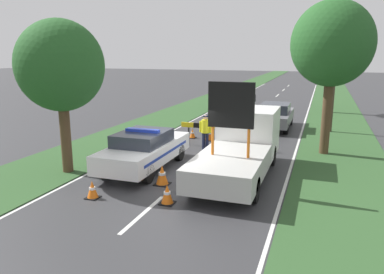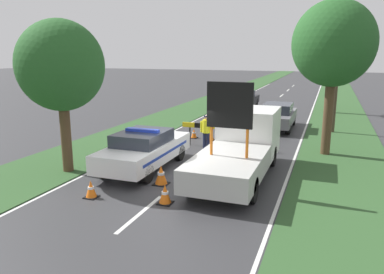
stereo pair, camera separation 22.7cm
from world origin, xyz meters
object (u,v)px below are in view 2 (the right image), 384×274
object	(u,v)px
traffic_cone_behind_barrier	(194,133)
roadside_tree_mid_left	(61,66)
police_officer	(206,129)
traffic_cone_lane_edge	(165,194)
roadside_tree_near_right	(334,44)
queued_car_sedan_black	(242,100)
work_truck	(241,144)
pedestrian_civilian	(224,130)
queued_car_suv_grey	(278,116)
road_barrier	(220,128)
roadside_tree_near_left	(336,41)
utility_pole	(338,63)
traffic_cone_near_truck	(161,175)
traffic_cone_near_police	(210,134)
police_car	(144,149)
traffic_cone_centre_front	(91,189)

from	to	relation	value
traffic_cone_behind_barrier	roadside_tree_mid_left	world-z (taller)	roadside_tree_mid_left
police_officer	traffic_cone_lane_edge	size ratio (longest dim) A/B	2.73
police_officer	roadside_tree_near_right	xyz separation A→B (m)	(4.99, 1.02, 3.63)
traffic_cone_behind_barrier	queued_car_sedan_black	world-z (taller)	queued_car_sedan_black
roadside_tree_near_right	work_truck	bearing A→B (deg)	-126.87
police_officer	queued_car_sedan_black	size ratio (longest dim) A/B	0.34
pedestrian_civilian	queued_car_suv_grey	bearing A→B (deg)	89.25
road_barrier	queued_car_sedan_black	size ratio (longest dim) A/B	0.79
roadside_tree_near_left	traffic_cone_behind_barrier	bearing A→B (deg)	-120.11
pedestrian_civilian	queued_car_suv_grey	distance (m)	6.35
pedestrian_civilian	police_officer	bearing A→B (deg)	176.25
pedestrian_civilian	traffic_cone_behind_barrier	distance (m)	3.26
queued_car_suv_grey	roadside_tree_mid_left	size ratio (longest dim) A/B	0.81
police_officer	pedestrian_civilian	bearing A→B (deg)	140.45
traffic_cone_behind_barrier	roadside_tree_near_right	distance (m)	7.71
police_officer	roadside_tree_near_right	bearing A→B (deg)	168.06
traffic_cone_lane_edge	pedestrian_civilian	bearing A→B (deg)	89.16
pedestrian_civilian	utility_pole	size ratio (longest dim) A/B	0.24
roadside_tree_mid_left	police_officer	bearing A→B (deg)	51.38
traffic_cone_near_truck	roadside_tree_near_left	size ratio (longest dim) A/B	0.10
pedestrian_civilian	queued_car_sedan_black	bearing A→B (deg)	111.66
traffic_cone_near_police	roadside_tree_near_left	world-z (taller)	roadside_tree_near_left
work_truck	pedestrian_civilian	world-z (taller)	work_truck
traffic_cone_near_police	traffic_cone_lane_edge	size ratio (longest dim) A/B	1.11
police_car	roadside_tree_near_right	size ratio (longest dim) A/B	0.75
roadside_tree_near_right	utility_pole	bearing A→B (deg)	86.64
traffic_cone_near_truck	queued_car_sedan_black	size ratio (longest dim) A/B	0.14
traffic_cone_near_police	queued_car_sedan_black	size ratio (longest dim) A/B	0.14
roadside_tree_mid_left	traffic_cone_behind_barrier	bearing A→B (deg)	70.05
pedestrian_civilian	traffic_cone_centre_front	distance (m)	6.77
queued_car_sedan_black	traffic_cone_centre_front	bearing A→B (deg)	89.34
traffic_cone_centre_front	queued_car_suv_grey	world-z (taller)	queued_car_suv_grey
traffic_cone_near_truck	traffic_cone_behind_barrier	xyz separation A→B (m)	(-1.32, 6.81, -0.09)
queued_car_suv_grey	roadside_tree_near_right	world-z (taller)	roadside_tree_near_right
queued_car_sedan_black	traffic_cone_near_police	bearing A→B (deg)	94.51
queued_car_sedan_black	roadside_tree_near_right	bearing A→B (deg)	118.08
traffic_cone_centre_front	work_truck	bearing A→B (deg)	46.32
traffic_cone_near_truck	traffic_cone_near_police	bearing A→B (deg)	93.48
queued_car_suv_grey	roadside_tree_mid_left	world-z (taller)	roadside_tree_mid_left
traffic_cone_near_police	traffic_cone_lane_edge	xyz separation A→B (m)	(1.18, -8.03, -0.03)
traffic_cone_centre_front	traffic_cone_lane_edge	distance (m)	2.29
work_truck	police_officer	bearing A→B (deg)	-48.27
traffic_cone_behind_barrier	roadside_tree_near_right	world-z (taller)	roadside_tree_near_right
queued_car_sedan_black	road_barrier	bearing A→B (deg)	97.90
roadside_tree_mid_left	queued_car_sedan_black	bearing A→B (deg)	81.83
traffic_cone_near_truck	traffic_cone_lane_edge	distance (m)	1.62
traffic_cone_near_truck	utility_pole	distance (m)	12.40
pedestrian_civilian	roadside_tree_near_right	world-z (taller)	roadside_tree_near_right
traffic_cone_behind_barrier	roadside_tree_near_right	xyz separation A→B (m)	(6.31, -1.01, 4.32)
road_barrier	traffic_cone_near_truck	bearing A→B (deg)	-95.22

